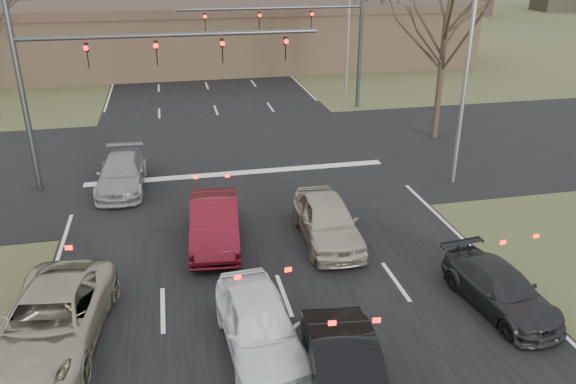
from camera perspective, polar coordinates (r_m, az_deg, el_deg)
name	(u,v)px	position (r m, az deg, el deg)	size (l,w,h in m)	color
ground	(309,363)	(14.48, 2.13, -16.99)	(360.00, 360.00, 0.00)	#404A27
road_main	(187,33)	(71.32, -10.19, 15.62)	(14.00, 300.00, 0.02)	black
road_cross	(234,158)	(27.45, -5.55, 3.43)	(200.00, 14.00, 0.02)	black
building	(222,35)	(49.34, -6.70, 15.54)	(42.40, 10.40, 5.30)	#836346
mast_arm_near	(105,66)	(24.15, -18.11, 12.08)	(12.12, 0.24, 8.00)	#383A3D
mast_arm_far	(316,28)	(35.10, 2.90, 16.34)	(11.12, 0.24, 8.00)	#383A3D
streetlight_right_near	(465,53)	(24.00, 17.51, 13.34)	(2.34, 0.25, 10.00)	gray
streetlight_right_far	(347,10)	(39.73, 5.96, 17.91)	(2.34, 0.25, 10.00)	gray
car_silver_suv	(51,320)	(15.76, -22.91, -11.93)	(2.46, 5.34, 1.48)	gray
car_white_sedan	(260,325)	(14.42, -2.91, -13.33)	(1.79, 4.44, 1.51)	white
car_black_hatch	(346,375)	(13.15, 5.91, -17.99)	(1.51, 4.32, 1.42)	black
car_charcoal_sedan	(500,289)	(17.10, 20.76, -9.20)	(1.66, 4.09, 1.19)	black
car_grey_ahead	(122,173)	(24.68, -16.55, 1.82)	(1.89, 4.65, 1.35)	gray
car_red_ahead	(215,222)	(19.44, -7.46, -3.08)	(1.61, 4.61, 1.52)	#4E0B15
car_silver_ahead	(327,220)	(19.42, 4.02, -2.86)	(1.86, 4.62, 1.57)	#A89B88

